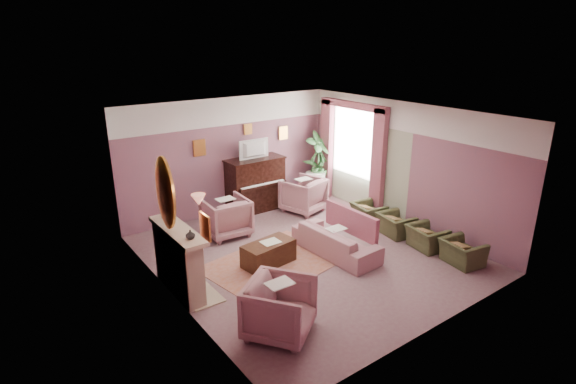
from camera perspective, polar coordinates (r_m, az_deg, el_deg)
floor at (r=9.07m, az=2.37°, el=-7.90°), size 5.50×6.00×0.01m
ceiling at (r=8.19m, az=2.64°, el=9.83°), size 5.50×6.00×0.01m
wall_back at (r=10.93m, az=-7.37°, el=4.57°), size 5.50×0.02×2.80m
wall_front at (r=6.63m, az=18.96°, el=-6.22°), size 5.50×0.02×2.80m
wall_left at (r=7.24m, az=-14.82°, el=-3.61°), size 0.02×6.00×2.80m
wall_right at (r=10.40m, az=14.45°, el=3.35°), size 0.02×6.00×2.80m
picture_rail_band at (r=10.71m, az=-7.59°, el=10.13°), size 5.50×0.01×0.65m
stripe_panel at (r=11.31m, az=9.24°, el=3.26°), size 0.01×3.00×2.15m
fireplace_surround at (r=7.82m, az=-13.75°, el=-8.64°), size 0.30×1.40×1.10m
fireplace_inset at (r=7.92m, az=-12.99°, el=-9.43°), size 0.18×0.72×0.68m
fire_ember at (r=8.02m, az=-12.63°, el=-10.49°), size 0.06×0.54×0.10m
mantel_shelf at (r=7.59m, az=-13.88°, el=-4.77°), size 0.40×1.55×0.07m
hearth at (r=8.14m, az=-12.13°, el=-11.65°), size 0.55×1.50×0.02m
mirror_frame at (r=7.30m, az=-15.31°, el=-0.12°), size 0.04×0.72×1.20m
mirror_glass at (r=7.31m, az=-15.13°, el=-0.09°), size 0.01×0.60×1.06m
sconce_shade at (r=6.35m, az=-11.29°, el=-0.98°), size 0.20×0.20×0.16m
piano at (r=11.12m, az=-4.16°, el=0.90°), size 1.40×0.60×1.30m
piano_keyshelf at (r=10.82m, az=-3.18°, el=0.78°), size 1.30×0.12×0.06m
piano_keys at (r=10.81m, az=-3.18°, el=0.98°), size 1.20×0.08×0.02m
piano_top at (r=10.93m, az=-4.24°, el=4.18°), size 1.45×0.65×0.04m
television at (r=10.82m, az=-4.14°, el=5.61°), size 0.80×0.12×0.48m
print_back_left at (r=10.47m, az=-11.18°, el=5.52°), size 0.30×0.03×0.38m
print_back_right at (r=11.62m, az=-0.62°, el=7.51°), size 0.26×0.03×0.34m
print_back_mid at (r=11.01m, az=-5.11°, el=7.95°), size 0.22×0.03×0.26m
print_left_wall at (r=6.11m, az=-10.48°, el=-4.36°), size 0.03×0.28×0.36m
window_blind at (r=11.30m, az=8.38°, el=6.56°), size 0.03×1.40×1.80m
curtain_left at (r=10.73m, az=11.39°, el=3.50°), size 0.16×0.34×2.60m
curtain_right at (r=12.00m, az=4.94°, el=5.47°), size 0.16×0.34×2.60m
pelmet at (r=11.10m, az=8.29°, el=10.85°), size 0.16×2.20×0.16m
mantel_plant at (r=8.00m, az=-15.45°, el=-2.31°), size 0.16×0.16×0.28m
mantel_vase at (r=7.12m, az=-12.30°, el=-5.30°), size 0.16×0.16×0.16m
area_rug at (r=8.74m, az=-1.77°, el=-8.98°), size 2.75×2.17×0.01m
coffee_table at (r=8.60m, az=-2.48°, el=-7.81°), size 1.06×0.62×0.45m
table_paper at (r=8.53m, az=-2.23°, el=-6.35°), size 0.35×0.28×0.01m
sofa at (r=8.99m, az=6.09°, el=-5.57°), size 0.63×1.89×0.77m
sofa_throw at (r=9.15m, az=8.00°, el=-3.69°), size 0.10×1.44×0.53m
floral_armchair_left at (r=9.82m, az=-7.88°, el=-2.88°), size 0.90×0.90×0.94m
floral_armchair_right at (r=11.06m, az=1.97°, el=-0.15°), size 0.90×0.90×0.94m
floral_armchair_front at (r=6.64m, az=-1.04°, el=-14.23°), size 0.90×0.90×0.94m
olive_chair_a at (r=9.20m, az=21.28°, el=-6.70°), size 0.51×0.73×0.63m
olive_chair_b at (r=9.61m, az=17.22°, el=-5.12°), size 0.51×0.73×0.63m
olive_chair_c at (r=10.07m, az=13.52°, el=-3.65°), size 0.51×0.73×0.63m
olive_chair_d at (r=10.57m, az=10.18°, el=-2.29°), size 0.51×0.73×0.63m
side_table at (r=12.07m, az=3.48°, el=0.89°), size 0.52×0.52×0.70m
side_plant_big at (r=11.91m, az=3.53°, el=3.26°), size 0.30×0.30×0.34m
side_plant_small at (r=11.92m, az=4.27°, el=3.11°), size 0.16×0.16×0.28m
palm_pot at (r=12.22m, az=3.82°, el=0.23°), size 0.34×0.34×0.34m
palm_plant at (r=11.96m, az=3.91°, el=4.26°), size 0.76×0.76×1.44m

